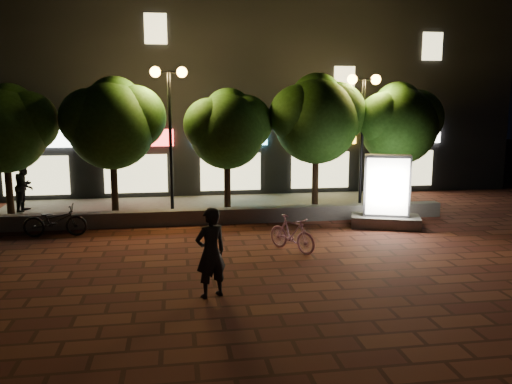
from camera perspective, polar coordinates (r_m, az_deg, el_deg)
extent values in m
plane|color=#5E2B1D|center=(13.85, -2.93, -7.19)|extent=(80.00, 80.00, 0.00)
cube|color=slate|center=(17.64, -4.30, -2.65)|extent=(16.00, 0.45, 0.50)
cube|color=slate|center=(20.13, -4.87, -1.72)|extent=(16.00, 5.00, 0.08)
cube|color=black|center=(26.23, -6.07, 11.82)|extent=(28.00, 8.00, 10.00)
cube|color=white|center=(22.87, -23.29, 5.37)|extent=(3.20, 0.12, 0.70)
cube|color=beige|center=(23.02, -23.04, 1.65)|extent=(2.60, 0.10, 1.60)
cube|color=red|center=(22.23, -13.20, 5.80)|extent=(3.20, 0.12, 0.70)
cube|color=beige|center=(22.37, -13.06, 1.97)|extent=(2.60, 0.10, 1.60)
cube|color=#5ACEE4|center=(22.29, -2.84, 6.06)|extent=(3.20, 0.12, 0.70)
cube|color=beige|center=(22.44, -2.81, 2.23)|extent=(2.60, 0.10, 1.60)
cube|color=yellow|center=(23.06, 7.14, 6.12)|extent=(3.20, 0.12, 0.70)
cube|color=beige|center=(23.20, 7.07, 2.42)|extent=(2.60, 0.10, 1.60)
cube|color=white|center=(24.47, 16.24, 6.01)|extent=(3.20, 0.12, 0.70)
cube|color=beige|center=(24.60, 16.07, 2.53)|extent=(2.60, 0.10, 1.60)
cube|color=beige|center=(22.33, -10.98, 17.22)|extent=(0.90, 0.10, 1.20)
cube|color=beige|center=(23.33, 9.69, 12.00)|extent=(0.90, 0.10, 1.20)
cube|color=beige|center=(24.99, 18.83, 14.92)|extent=(0.90, 0.10, 1.20)
cylinder|color=#301F12|center=(19.62, -25.52, 0.51)|extent=(0.24, 0.24, 2.25)
sphere|color=#275719|center=(19.44, -25.93, 6.03)|extent=(2.80, 2.80, 2.80)
sphere|color=#275719|center=(19.43, -23.84, 7.06)|extent=(2.10, 2.10, 2.10)
sphere|color=#275719|center=(19.73, -25.51, 8.14)|extent=(1.82, 1.82, 1.82)
cylinder|color=#301F12|center=(18.91, -15.32, 0.94)|extent=(0.24, 0.24, 2.34)
sphere|color=#275719|center=(18.72, -15.60, 6.99)|extent=(3.00, 3.00, 3.00)
sphere|color=#275719|center=(18.84, -13.28, 8.01)|extent=(2.25, 2.25, 2.25)
sphere|color=#275719|center=(18.65, -17.76, 7.64)|extent=(2.10, 2.10, 2.10)
sphere|color=#275719|center=(19.04, -15.28, 9.30)|extent=(1.95, 1.95, 1.95)
cylinder|color=#301F12|center=(18.89, -3.17, 1.06)|extent=(0.24, 0.24, 2.21)
sphere|color=#275719|center=(18.70, -3.22, 6.66)|extent=(2.70, 2.70, 2.70)
sphere|color=#275719|center=(18.96, -1.25, 7.62)|extent=(2.03, 2.03, 2.02)
sphere|color=#275719|center=(18.49, -5.07, 7.37)|extent=(1.89, 1.89, 1.89)
sphere|color=#275719|center=(19.03, -3.05, 8.75)|extent=(1.76, 1.76, 1.76)
cylinder|color=#301F12|center=(19.48, 6.53, 1.61)|extent=(0.24, 0.24, 2.43)
sphere|color=#275719|center=(19.29, 6.65, 7.70)|extent=(3.10, 3.10, 3.10)
sphere|color=#275719|center=(19.70, 8.71, 8.57)|extent=(2.33, 2.33, 2.33)
sphere|color=#275719|center=(18.97, 4.74, 8.45)|extent=(2.17, 2.17, 2.17)
sphere|color=#275719|center=(19.65, 6.71, 9.99)|extent=(2.01, 2.02, 2.02)
cylinder|color=#301F12|center=(20.57, 15.16, 1.57)|extent=(0.24, 0.24, 2.29)
sphere|color=#275719|center=(20.39, 15.41, 6.99)|extent=(2.90, 2.90, 2.90)
sphere|color=#275719|center=(20.87, 17.05, 7.79)|extent=(2.18, 2.17, 2.17)
sphere|color=#275719|center=(19.99, 13.89, 7.72)|extent=(2.03, 2.03, 2.03)
sphere|color=#275719|center=(20.73, 15.35, 9.04)|extent=(1.89, 1.88, 1.88)
cylinder|color=black|center=(18.44, -9.37, 5.10)|extent=(0.12, 0.12, 5.00)
cylinder|color=black|center=(18.41, -9.59, 12.88)|extent=(0.90, 0.08, 0.08)
sphere|color=#F9AA3E|center=(18.42, -11.02, 12.84)|extent=(0.36, 0.36, 0.36)
sphere|color=#F9AA3E|center=(18.41, -8.15, 12.92)|extent=(0.36, 0.36, 0.36)
cylinder|color=black|center=(19.68, 11.55, 5.03)|extent=(0.12, 0.12, 4.80)
cylinder|color=black|center=(19.64, 11.80, 12.03)|extent=(0.90, 0.08, 0.08)
sphere|color=#F9AA3E|center=(19.48, 10.53, 12.09)|extent=(0.36, 0.36, 0.36)
sphere|color=#F9AA3E|center=(19.80, 13.04, 11.96)|extent=(0.36, 0.36, 0.36)
cube|color=slate|center=(17.66, 14.03, -3.14)|extent=(2.44, 1.77, 0.37)
cube|color=#4C4C51|center=(17.43, 14.19, 0.69)|extent=(1.55, 0.97, 2.02)
cube|color=white|center=(17.17, 14.24, 0.55)|extent=(1.27, 0.48, 1.84)
cube|color=white|center=(17.70, 14.14, 0.82)|extent=(1.27, 0.48, 1.84)
imported|color=#C581B4|center=(14.32, 3.97, -4.58)|extent=(1.32, 1.62, 0.99)
imported|color=black|center=(10.91, -4.99, -6.66)|extent=(0.83, 0.71, 1.92)
imported|color=black|center=(16.96, -21.22, -2.97)|extent=(1.88, 0.67, 0.99)
imported|color=black|center=(20.94, -24.09, 0.60)|extent=(0.82, 0.99, 1.86)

